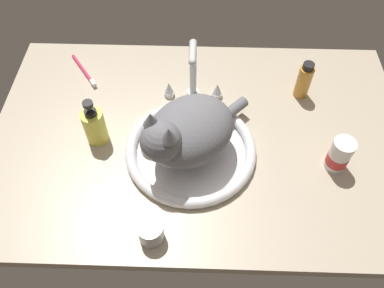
% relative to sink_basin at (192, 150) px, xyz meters
% --- Properties ---
extents(countertop, '(1.19, 0.77, 0.03)m').
position_rel_sink_basin_xyz_m(countertop, '(0.02, 0.06, -0.03)').
color(countertop, '#B7A88E').
rests_on(countertop, ground).
extents(sink_basin, '(0.36, 0.36, 0.03)m').
position_rel_sink_basin_xyz_m(sink_basin, '(0.00, 0.00, 0.00)').
color(sink_basin, white).
rests_on(sink_basin, countertop).
extents(faucet, '(0.18, 0.10, 0.21)m').
position_rel_sink_basin_xyz_m(faucet, '(-0.00, 0.21, 0.07)').
color(faucet, silver).
rests_on(faucet, countertop).
extents(cat, '(0.32, 0.32, 0.19)m').
position_rel_sink_basin_xyz_m(cat, '(-0.01, -0.01, 0.09)').
color(cat, slate).
rests_on(cat, sink_basin).
extents(soap_pump_bottle, '(0.06, 0.06, 0.15)m').
position_rel_sink_basin_xyz_m(soap_pump_bottle, '(-0.26, 0.04, 0.04)').
color(soap_pump_bottle, '#E5DB4C').
rests_on(soap_pump_bottle, countertop).
extents(pill_bottle, '(0.06, 0.06, 0.10)m').
position_rel_sink_basin_xyz_m(pill_bottle, '(0.39, -0.03, 0.03)').
color(pill_bottle, white).
rests_on(pill_bottle, countertop).
extents(metal_jar, '(0.06, 0.06, 0.06)m').
position_rel_sink_basin_xyz_m(metal_jar, '(-0.09, -0.25, 0.02)').
color(metal_jar, '#B2B5BA').
rests_on(metal_jar, countertop).
extents(amber_bottle, '(0.04, 0.04, 0.12)m').
position_rel_sink_basin_xyz_m(amber_bottle, '(0.33, 0.23, 0.05)').
color(amber_bottle, gold).
rests_on(amber_bottle, countertop).
extents(toothbrush, '(0.11, 0.15, 0.02)m').
position_rel_sink_basin_xyz_m(toothbrush, '(-0.35, 0.31, -0.01)').
color(toothbrush, '#D83359').
rests_on(toothbrush, countertop).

